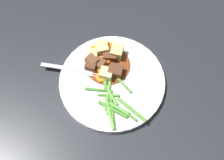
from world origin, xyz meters
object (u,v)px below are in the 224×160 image
object	(u,v)px
carrot_slice_3	(95,51)
fork	(77,70)
dinner_plate	(112,82)
meat_chunk_1	(99,63)
carrot_slice_0	(108,47)
meat_chunk_2	(115,71)
carrot_slice_4	(101,78)
carrot_slice_1	(102,69)
meat_chunk_4	(91,66)
meat_chunk_0	(110,55)
potato_chunk_0	(93,55)
carrot_slice_2	(105,59)
potato_chunk_1	(102,48)
potato_chunk_3	(117,52)
potato_chunk_2	(106,74)
meat_chunk_3	(92,61)

from	to	relation	value
carrot_slice_3	fork	xyz separation A→B (m)	(-0.02, 0.06, -0.00)
dinner_plate	meat_chunk_1	bearing A→B (deg)	6.91
carrot_slice_0	fork	bearing A→B (deg)	100.45
dinner_plate	meat_chunk_2	bearing A→B (deg)	-55.13
carrot_slice_4	fork	distance (m)	0.06
carrot_slice_1	meat_chunk_4	size ratio (longest dim) A/B	1.03
dinner_plate	meat_chunk_1	xyz separation A→B (m)	(0.05, 0.01, 0.02)
meat_chunk_0	dinner_plate	bearing A→B (deg)	154.49
potato_chunk_0	meat_chunk_1	xyz separation A→B (m)	(-0.03, -0.00, -0.00)
carrot_slice_1	meat_chunk_0	distance (m)	0.04
meat_chunk_1	fork	size ratio (longest dim) A/B	0.18
carrot_slice_2	meat_chunk_0	distance (m)	0.02
carrot_slice_3	potato_chunk_1	size ratio (longest dim) A/B	0.95
carrot_slice_3	potato_chunk_0	bearing A→B (deg)	135.92
carrot_slice_0	carrot_slice_1	size ratio (longest dim) A/B	1.03
dinner_plate	fork	world-z (taller)	fork
meat_chunk_4	potato_chunk_0	bearing A→B (deg)	-37.24
potato_chunk_1	meat_chunk_1	distance (m)	0.04
meat_chunk_0	meat_chunk_4	xyz separation A→B (m)	(-0.01, 0.06, -0.00)
fork	potato_chunk_3	bearing A→B (deg)	-96.13
carrot_slice_1	dinner_plate	bearing A→B (deg)	-169.79
potato_chunk_1	meat_chunk_2	bearing A→B (deg)	178.60
meat_chunk_0	potato_chunk_3	bearing A→B (deg)	-101.22
potato_chunk_3	carrot_slice_1	bearing A→B (deg)	109.11
carrot_slice_1	potato_chunk_2	distance (m)	0.02
carrot_slice_1	carrot_slice_2	distance (m)	0.03
dinner_plate	carrot_slice_1	bearing A→B (deg)	10.21
carrot_slice_0	carrot_slice_2	xyz separation A→B (m)	(-0.03, 0.02, 0.00)
carrot_slice_3	potato_chunk_3	xyz separation A→B (m)	(-0.04, -0.05, 0.01)
carrot_slice_1	carrot_slice_2	xyz separation A→B (m)	(0.02, -0.02, 0.00)
carrot_slice_0	potato_chunk_3	distance (m)	0.03
potato_chunk_3	potato_chunk_1	bearing A→B (deg)	44.26
fork	carrot_slice_4	bearing A→B (deg)	-141.81
carrot_slice_2	fork	distance (m)	0.07
meat_chunk_3	meat_chunk_4	distance (m)	0.01
carrot_slice_2	meat_chunk_3	distance (m)	0.03
potato_chunk_0	meat_chunk_4	world-z (taller)	same
meat_chunk_0	meat_chunk_3	size ratio (longest dim) A/B	1.23
carrot_slice_1	meat_chunk_1	size ratio (longest dim) A/B	1.04
meat_chunk_1	carrot_slice_3	bearing A→B (deg)	-10.75
potato_chunk_3	fork	bearing A→B (deg)	83.87
potato_chunk_2	meat_chunk_1	size ratio (longest dim) A/B	1.18
carrot_slice_0	fork	xyz separation A→B (m)	(-0.02, 0.10, -0.00)
carrot_slice_2	carrot_slice_4	size ratio (longest dim) A/B	1.24
carrot_slice_4	meat_chunk_2	world-z (taller)	meat_chunk_2
carrot_slice_0	potato_chunk_1	size ratio (longest dim) A/B	0.85
meat_chunk_1	potato_chunk_0	bearing A→B (deg)	5.99
dinner_plate	potato_chunk_1	distance (m)	0.09
potato_chunk_2	meat_chunk_3	distance (m)	0.05
fork	meat_chunk_2	bearing A→B (deg)	-125.48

